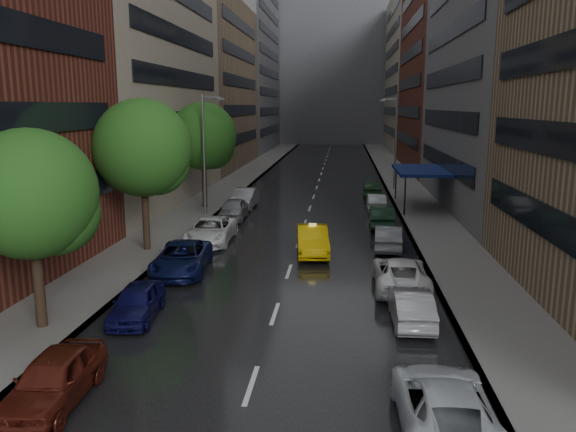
{
  "coord_description": "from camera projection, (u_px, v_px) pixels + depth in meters",
  "views": [
    {
      "loc": [
        2.65,
        -11.57,
        8.38
      ],
      "look_at": [
        0.0,
        15.51,
        3.0
      ],
      "focal_mm": 35.0,
      "sensor_mm": 36.0,
      "label": 1
    }
  ],
  "objects": [
    {
      "name": "awning",
      "position": [
        420.0,
        171.0,
        45.88
      ],
      "size": [
        4.0,
        8.0,
        3.12
      ],
      "color": "navy",
      "rests_on": "sidewalk_right"
    },
    {
      "name": "parked_cars_right",
      "position": [
        392.0,
        249.0,
        30.35
      ],
      "size": [
        2.49,
        43.66,
        1.52
      ],
      "color": "silver",
      "rests_on": "ground"
    },
    {
      "name": "parked_cars_left",
      "position": [
        201.0,
        240.0,
        32.24
      ],
      "size": [
        3.03,
        36.08,
        1.59
      ],
      "color": "#541A10",
      "rests_on": "ground"
    },
    {
      "name": "tree_mid",
      "position": [
        142.0,
        148.0,
        31.54
      ],
      "size": [
        5.51,
        5.51,
        8.79
      ],
      "color": "#382619",
      "rests_on": "ground"
    },
    {
      "name": "street_lamp_right",
      "position": [
        395.0,
        141.0,
        55.42
      ],
      "size": [
        1.74,
        0.22,
        9.0
      ],
      "color": "gray",
      "rests_on": "sidewalk_right"
    },
    {
      "name": "tree_near",
      "position": [
        31.0,
        194.0,
        20.33
      ],
      "size": [
        4.78,
        4.78,
        7.61
      ],
      "color": "#382619",
      "rests_on": "ground"
    },
    {
      "name": "building_far",
      "position": [
        333.0,
        71.0,
        125.28
      ],
      "size": [
        40.0,
        14.0,
        32.0
      ],
      "primitive_type": "cube",
      "color": "slate",
      "rests_on": "ground"
    },
    {
      "name": "buildings_left",
      "position": [
        201.0,
        42.0,
        68.9
      ],
      "size": [
        8.0,
        108.0,
        38.0
      ],
      "color": "maroon",
      "rests_on": "ground"
    },
    {
      "name": "street_lamp_left",
      "position": [
        205.0,
        152.0,
        42.25
      ],
      "size": [
        1.74,
        0.22,
        9.0
      ],
      "color": "gray",
      "rests_on": "sidewalk_left"
    },
    {
      "name": "tree_far",
      "position": [
        203.0,
        136.0,
        45.11
      ],
      "size": [
        5.44,
        5.44,
        8.66
      ],
      "color": "#382619",
      "rests_on": "ground"
    },
    {
      "name": "sidewalk_left",
      "position": [
        238.0,
        181.0,
        62.84
      ],
      "size": [
        4.0,
        140.0,
        0.15
      ],
      "primitive_type": "cube",
      "color": "gray",
      "rests_on": "ground"
    },
    {
      "name": "sidewalk_right",
      "position": [
        401.0,
        183.0,
        61.11
      ],
      "size": [
        4.0,
        140.0,
        0.15
      ],
      "primitive_type": "cube",
      "color": "gray",
      "rests_on": "ground"
    },
    {
      "name": "taxi",
      "position": [
        312.0,
        240.0,
        32.04
      ],
      "size": [
        2.21,
        5.06,
        1.62
      ],
      "primitive_type": "imported",
      "rotation": [
        0.0,
        0.0,
        0.1
      ],
      "color": "yellow",
      "rests_on": "ground"
    },
    {
      "name": "road",
      "position": [
        318.0,
        182.0,
        61.99
      ],
      "size": [
        14.0,
        140.0,
        0.01
      ],
      "primitive_type": "cube",
      "color": "black",
      "rests_on": "ground"
    },
    {
      "name": "buildings_right",
      "position": [
        453.0,
        46.0,
        64.18
      ],
      "size": [
        8.05,
        109.1,
        36.0
      ],
      "color": "#937A5B",
      "rests_on": "ground"
    }
  ]
}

